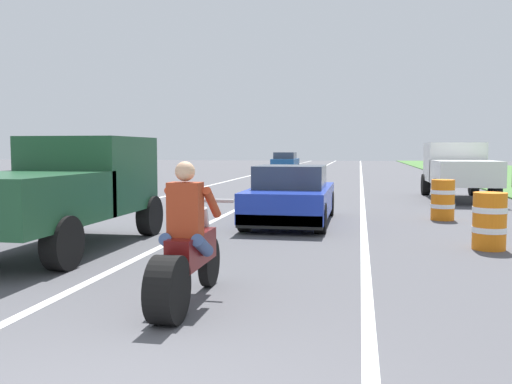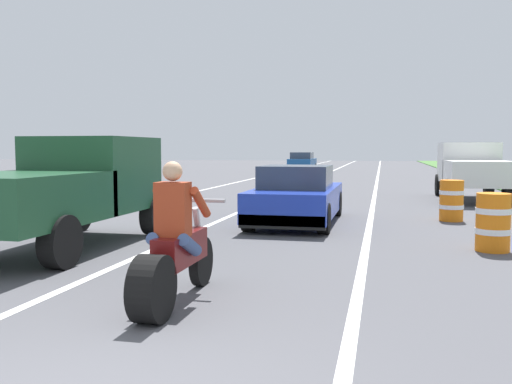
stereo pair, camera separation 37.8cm
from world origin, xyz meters
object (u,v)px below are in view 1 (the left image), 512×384
at_px(motorcycle_with_rider, 186,254).
at_px(pickup_truck_left_lane_dark_green, 65,186).
at_px(distant_car_far_ahead, 285,162).
at_px(construction_barrel_nearest, 489,221).
at_px(sports_car_blue, 291,197).
at_px(pickup_truck_right_shoulder_white, 458,168).
at_px(construction_barrel_mid, 443,200).

relative_size(motorcycle_with_rider, pickup_truck_left_lane_dark_green, 0.46).
relative_size(motorcycle_with_rider, distant_car_far_ahead, 0.55).
xyz_separation_m(construction_barrel_nearest, distant_car_far_ahead, (-7.92, 32.27, 0.27)).
xyz_separation_m(motorcycle_with_rider, construction_barrel_nearest, (4.11, 4.35, -0.09)).
height_order(sports_car_blue, distant_car_far_ahead, distant_car_far_ahead).
height_order(pickup_truck_right_shoulder_white, construction_barrel_nearest, pickup_truck_right_shoulder_white).
bearing_deg(pickup_truck_right_shoulder_white, sports_car_blue, -124.57).
xyz_separation_m(motorcycle_with_rider, construction_barrel_mid, (3.90, 8.38, -0.09)).
bearing_deg(construction_barrel_nearest, motorcycle_with_rider, -133.42).
height_order(motorcycle_with_rider, construction_barrel_nearest, motorcycle_with_rider).
xyz_separation_m(sports_car_blue, pickup_truck_right_shoulder_white, (4.95, 7.18, 0.48)).
bearing_deg(construction_barrel_nearest, pickup_truck_left_lane_dark_green, -169.87).
relative_size(construction_barrel_nearest, distant_car_far_ahead, 0.25).
distance_m(motorcycle_with_rider, pickup_truck_left_lane_dark_green, 4.44).
distance_m(construction_barrel_nearest, distant_car_far_ahead, 33.23).
bearing_deg(sports_car_blue, motorcycle_with_rider, -92.32).
distance_m(pickup_truck_left_lane_dark_green, pickup_truck_right_shoulder_white, 14.08).
xyz_separation_m(pickup_truck_left_lane_dark_green, pickup_truck_right_shoulder_white, (8.43, 11.28, 0.00)).
bearing_deg(construction_barrel_nearest, distant_car_far_ahead, 103.78).
height_order(construction_barrel_mid, distant_car_far_ahead, distant_car_far_ahead).
distance_m(motorcycle_with_rider, construction_barrel_mid, 9.24).
height_order(pickup_truck_right_shoulder_white, distant_car_far_ahead, pickup_truck_right_shoulder_white).
xyz_separation_m(construction_barrel_mid, distant_car_far_ahead, (-7.71, 28.24, 0.27)).
bearing_deg(pickup_truck_left_lane_dark_green, construction_barrel_nearest, 10.13).
xyz_separation_m(motorcycle_with_rider, pickup_truck_left_lane_dark_green, (-3.19, 3.04, 0.51)).
bearing_deg(construction_barrel_mid, distant_car_far_ahead, 105.27).
bearing_deg(sports_car_blue, construction_barrel_nearest, -36.18).
bearing_deg(motorcycle_with_rider, construction_barrel_nearest, 46.58).
bearing_deg(pickup_truck_right_shoulder_white, construction_barrel_mid, -102.65).
distance_m(construction_barrel_mid, distant_car_far_ahead, 29.27).
height_order(pickup_truck_left_lane_dark_green, construction_barrel_mid, pickup_truck_left_lane_dark_green).
relative_size(sports_car_blue, distant_car_far_ahead, 1.08).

